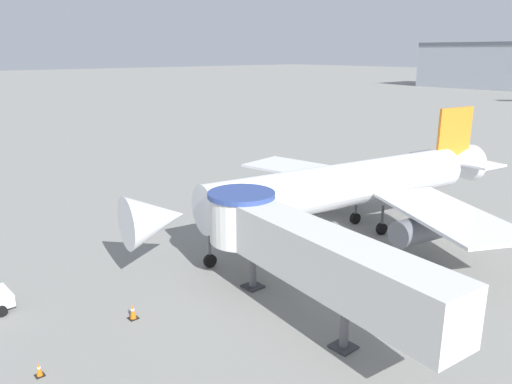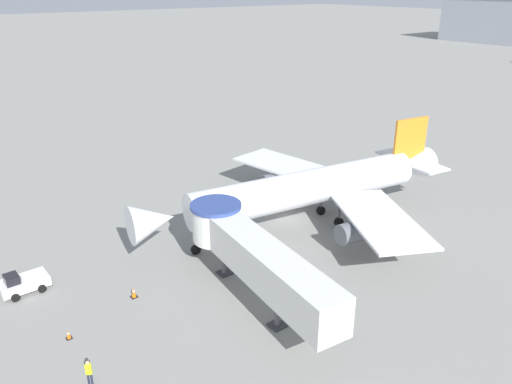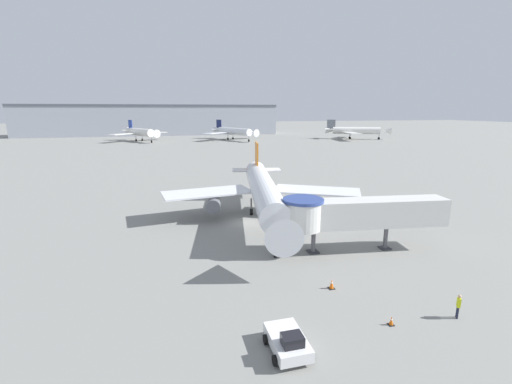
% 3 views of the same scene
% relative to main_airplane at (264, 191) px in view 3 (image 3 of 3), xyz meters
% --- Properties ---
extents(ground_plane, '(800.00, 800.00, 0.00)m').
position_rel_main_airplane_xyz_m(ground_plane, '(-2.31, -0.79, -3.93)').
color(ground_plane, gray).
extents(main_airplane, '(27.52, 32.42, 9.25)m').
position_rel_main_airplane_xyz_m(main_airplane, '(0.00, 0.00, 0.00)').
color(main_airplane, silver).
rests_on(main_airplane, ground_plane).
extents(jet_bridge, '(17.20, 5.08, 5.77)m').
position_rel_main_airplane_xyz_m(jet_bridge, '(6.21, -12.23, 0.16)').
color(jet_bridge, silver).
rests_on(jet_bridge, ground_plane).
extents(pushback_tug_white, '(2.47, 3.54, 1.64)m').
position_rel_main_airplane_xyz_m(pushback_tug_white, '(-5.23, -25.42, -3.22)').
color(pushback_tug_white, silver).
rests_on(pushback_tug_white, ground_plane).
extents(traffic_cone_near_nose, '(0.50, 0.50, 0.83)m').
position_rel_main_airplane_xyz_m(traffic_cone_near_nose, '(0.74, -19.05, -3.53)').
color(traffic_cone_near_nose, black).
rests_on(traffic_cone_near_nose, ground_plane).
extents(traffic_cone_apron_front, '(0.39, 0.39, 0.65)m').
position_rel_main_airplane_xyz_m(traffic_cone_apron_front, '(2.52, -24.55, -3.62)').
color(traffic_cone_apron_front, black).
rests_on(traffic_cone_apron_front, ground_plane).
extents(ground_crew_marshaller, '(0.35, 0.40, 1.80)m').
position_rel_main_airplane_xyz_m(ground_crew_marshaller, '(7.53, -24.93, -2.89)').
color(ground_crew_marshaller, '#1E2338').
rests_on(ground_crew_marshaller, ground_plane).
extents(background_jet_gray_tail, '(31.16, 29.87, 9.63)m').
position_rel_main_airplane_xyz_m(background_jet_gray_tail, '(79.15, 117.12, 0.32)').
color(background_jet_gray_tail, white).
rests_on(background_jet_gray_tail, ground_plane).
extents(background_jet_blue_tail, '(25.75, 26.29, 9.75)m').
position_rel_main_airplane_xyz_m(background_jet_blue_tail, '(-25.72, 128.22, 0.38)').
color(background_jet_blue_tail, white).
rests_on(background_jet_blue_tail, ground_plane).
extents(background_jet_navy_tail, '(29.67, 32.00, 9.60)m').
position_rel_main_airplane_xyz_m(background_jet_navy_tail, '(17.90, 125.74, 0.31)').
color(background_jet_navy_tail, silver).
rests_on(background_jet_navy_tail, ground_plane).
extents(terminal_building, '(144.73, 26.10, 17.53)m').
position_rel_main_airplane_xyz_m(terminal_building, '(-21.62, 174.21, 4.85)').
color(terminal_building, '#999EA8').
rests_on(terminal_building, ground_plane).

